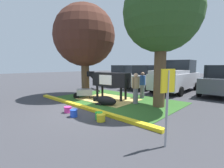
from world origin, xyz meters
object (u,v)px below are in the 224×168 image
Objects in this scene: bucket_blue at (74,113)px; bucket_pink at (68,109)px; shade_tree_right at (162,14)px; cow_holstein at (110,80)px; bucket_green at (99,115)px; shade_tree_left at (85,36)px; calf_lying at (106,101)px; bucket_yellow at (101,118)px; sedan_silver at (124,76)px; wheelbarrow at (84,92)px; sedan_red at (221,81)px; hatchback_white at (147,77)px; person_handler at (142,84)px; parking_sign at (167,93)px; pickup_truck_black at (176,77)px; person_visitor_near at (136,87)px.

bucket_pink is at bearing 168.24° from bucket_blue.
shade_tree_right is 18.92× the size of bucket_pink.
cow_holstein is 10.78× the size of bucket_green.
shade_tree_left is 0.95× the size of shade_tree_right.
bucket_yellow is (1.51, -1.71, -0.10)m from calf_lying.
sedan_silver is at bearing 122.75° from calf_lying.
bucket_pink is at bearing -98.68° from calf_lying.
bucket_yellow is (3.65, -1.99, -0.25)m from wheelbarrow.
shade_tree_left is 5.82m from bucket_blue.
hatchback_white is at bearing -175.62° from sedan_red.
person_handler is at bearing 29.47° from shade_tree_left.
bucket_blue is at bearing -161.49° from bucket_yellow.
bucket_pink is at bearing -178.22° from parking_sign.
bucket_pink is at bearing -97.15° from pickup_truck_black.
hatchback_white is at bearing 99.54° from bucket_pink.
bucket_blue is (0.02, -4.89, -0.71)m from person_handler.
hatchback_white reaches higher than calf_lying.
hatchback_white is 5.40m from sedan_red.
cow_holstein is (-2.99, -0.36, -3.17)m from shade_tree_right.
bucket_blue is 1.04m from bucket_green.
bucket_green is at bearing -28.89° from wheelbarrow.
bucket_blue is at bearing -68.63° from cow_holstein.
shade_tree_right is 4.05m from person_handler.
shade_tree_right reaches higher than parking_sign.
hatchback_white is at bearing 126.59° from shade_tree_right.
hatchback_white is (-3.27, 8.44, 0.85)m from bucket_yellow.
person_handler reaches higher than wheelbarrow.
hatchback_white is at bearing 78.76° from shade_tree_left.
shade_tree_right is at bearing 80.79° from bucket_yellow.
shade_tree_right is 4.93m from parking_sign.
cow_holstein is at bearing -58.25° from sedan_silver.
parking_sign is 10.31m from hatchback_white.
person_handler is at bearing 82.27° from bucket_pink.
parking_sign reaches higher than person_handler.
hatchback_white is (-1.76, 6.73, 0.75)m from calf_lying.
cow_holstein is 6.77m from sedan_silver.
cow_holstein is at bearing -178.75° from person_visitor_near.
hatchback_white is at bearing 118.15° from person_handler.
shade_tree_right is 1.39× the size of sedan_silver.
cow_holstein reaches higher than calf_lying.
sedan_silver reaches higher than person_handler.
sedan_red is at bearing 65.13° from person_visitor_near.
person_visitor_near is at bearing 4.87° from shade_tree_left.
parking_sign is 9.20m from pickup_truck_black.
shade_tree_left is 4.13× the size of wheelbarrow.
shade_tree_right is 5.37m from bucket_yellow.
wheelbarrow is (-3.04, -1.00, -0.48)m from person_visitor_near.
person_visitor_near is (0.91, 1.28, 0.63)m from calf_lying.
wheelbarrow reaches higher than bucket_yellow.
person_visitor_near is 0.36× the size of sedan_red.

